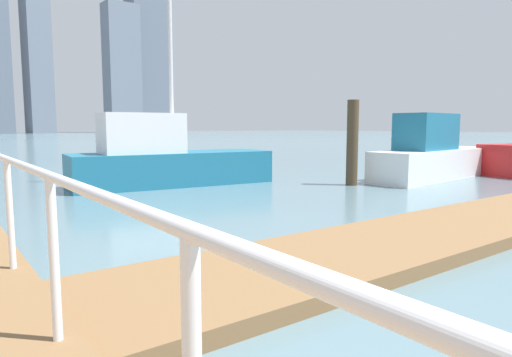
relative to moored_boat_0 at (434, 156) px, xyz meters
name	(u,v)px	position (x,y,z in m)	size (l,w,h in m)	color
ground_plane	(64,178)	(-10.06, 7.61, -0.78)	(300.00, 300.00, 0.00)	slate
floating_dock	(417,237)	(-7.93, -4.74, -0.69)	(11.27, 2.00, 0.18)	olive
dock_piling_2	(408,154)	(0.24, 1.17, 0.01)	(0.33, 0.33, 1.57)	brown
dock_piling_4	(352,143)	(-3.53, 0.48, 0.49)	(0.34, 0.34, 2.55)	#473826
moored_boat_0	(434,156)	(0.00, 0.00, 0.00)	(6.52, 2.15, 2.18)	white
moored_boat_2	(165,158)	(-8.07, 3.78, 0.03)	(6.13, 2.42, 9.26)	#1E6B8C
skyline_tower_6	(122,69)	(33.99, 122.69, 17.74)	(9.42, 6.51, 37.05)	slate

